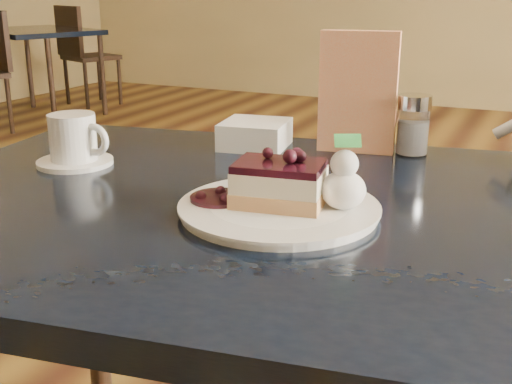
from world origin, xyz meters
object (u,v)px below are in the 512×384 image
at_px(bg_table_far_left, 43,109).
at_px(coffee_set, 75,142).
at_px(main_table, 287,252).
at_px(cheesecake_slice, 279,184).
at_px(dessert_plate, 279,209).

bearing_deg(bg_table_far_left, coffee_set, -25.31).
height_order(main_table, cheesecake_slice, cheesecake_slice).
bearing_deg(main_table, cheesecake_slice, -90.00).
xyz_separation_m(cheesecake_slice, bg_table_far_left, (-3.30, 3.06, -0.69)).
height_order(main_table, coffee_set, coffee_set).
relative_size(main_table, cheesecake_slice, 9.94).
relative_size(cheesecake_slice, coffee_set, 0.95).
bearing_deg(bg_table_far_left, main_table, -22.01).
distance_m(main_table, bg_table_far_left, 4.50).
relative_size(coffee_set, bg_table_far_left, 0.08).
relative_size(cheesecake_slice, bg_table_far_left, 0.08).
bearing_deg(cheesecake_slice, bg_table_far_left, 128.27).
relative_size(main_table, dessert_plate, 4.89).
distance_m(main_table, coffee_set, 0.40).
bearing_deg(coffee_set, main_table, -4.36).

